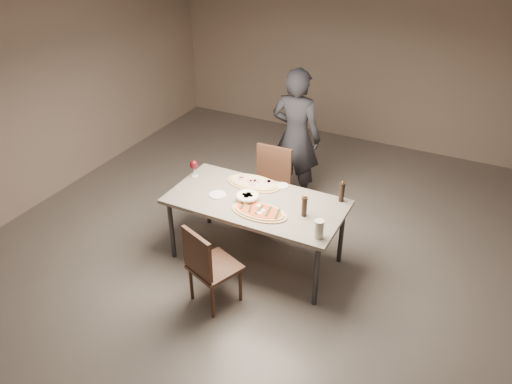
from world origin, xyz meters
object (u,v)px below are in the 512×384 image
at_px(pepper_mill_left, 304,206).
at_px(chair_far, 270,183).
at_px(diner, 296,137).
at_px(dining_table, 256,205).
at_px(zucchini_pizza, 259,211).
at_px(ham_pizza, 253,183).
at_px(bread_basket, 247,197).
at_px(carafe, 319,229).
at_px(chair_near, 207,264).

distance_m(pepper_mill_left, chair_far, 1.10).
height_order(chair_far, diner, diner).
distance_m(dining_table, zucchini_pizza, 0.24).
bearing_deg(diner, ham_pizza, 88.56).
distance_m(bread_basket, pepper_mill_left, 0.61).
height_order(carafe, chair_far, chair_far).
distance_m(zucchini_pizza, bread_basket, 0.24).
xyz_separation_m(ham_pizza, chair_near, (0.08, -1.10, -0.28)).
height_order(ham_pizza, chair_far, chair_far).
distance_m(zucchini_pizza, chair_near, 0.72).
height_order(zucchini_pizza, pepper_mill_left, pepper_mill_left).
distance_m(ham_pizza, carafe, 1.13).
xyz_separation_m(zucchini_pizza, bread_basket, (-0.20, 0.13, 0.03)).
distance_m(bread_basket, chair_near, 0.82).
bearing_deg(chair_near, carafe, 51.20).
height_order(zucchini_pizza, ham_pizza, zucchini_pizza).
xyz_separation_m(carafe, diner, (-0.92, 1.66, 0.03)).
bearing_deg(bread_basket, carafe, -16.22).
distance_m(chair_near, diner, 2.20).
relative_size(bread_basket, chair_far, 0.25).
xyz_separation_m(dining_table, diner, (-0.14, 1.35, 0.17)).
bearing_deg(zucchini_pizza, chair_near, -124.34).
bearing_deg(chair_far, dining_table, 102.28).
distance_m(zucchini_pizza, diner, 1.57).
bearing_deg(carafe, bread_basket, 163.78).
bearing_deg(carafe, ham_pizza, 148.68).
relative_size(ham_pizza, carafe, 3.39).
height_order(pepper_mill_left, carafe, pepper_mill_left).
relative_size(zucchini_pizza, pepper_mill_left, 2.55).
bearing_deg(pepper_mill_left, ham_pizza, 156.00).
relative_size(bread_basket, carafe, 1.31).
xyz_separation_m(bread_basket, pepper_mill_left, (0.61, 0.02, 0.06)).
bearing_deg(chair_far, carafe, 131.50).
xyz_separation_m(dining_table, chair_near, (-0.09, -0.82, -0.20)).
distance_m(zucchini_pizza, pepper_mill_left, 0.45).
xyz_separation_m(dining_table, ham_pizza, (-0.17, 0.28, 0.07)).
xyz_separation_m(dining_table, carafe, (0.79, -0.31, 0.15)).
xyz_separation_m(zucchini_pizza, diner, (-0.26, 1.54, 0.10)).
relative_size(zucchini_pizza, ham_pizza, 0.96).
relative_size(chair_far, diner, 0.55).
bearing_deg(chair_near, zucchini_pizza, 91.61).
distance_m(dining_table, chair_far, 0.76).
distance_m(zucchini_pizza, carafe, 0.67).
relative_size(ham_pizza, chair_far, 0.64).
height_order(dining_table, chair_near, chair_near).
relative_size(pepper_mill_left, chair_far, 0.24).
bearing_deg(zucchini_pizza, bread_basket, 131.40).
height_order(zucchini_pizza, chair_far, chair_far).
bearing_deg(ham_pizza, dining_table, -81.03).
distance_m(ham_pizza, diner, 1.08).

